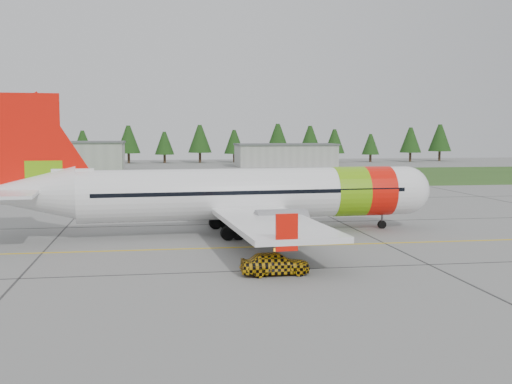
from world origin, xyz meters
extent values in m
plane|color=gray|center=(0.00, 0.00, 0.00)|extent=(320.00, 320.00, 0.00)
cylinder|color=white|center=(0.67, 14.51, 3.33)|extent=(28.14, 6.01, 4.19)
sphere|color=white|center=(14.60, 15.42, 3.33)|extent=(4.19, 4.19, 4.19)
cone|color=white|center=(-17.01, 13.34, 3.70)|extent=(7.78, 4.67, 4.19)
cube|color=black|center=(14.92, 15.44, 3.70)|extent=(1.90, 2.90, 0.60)
cylinder|color=#6FB40D|center=(9.24, 15.07, 3.33)|extent=(3.07, 4.44, 4.27)
cylinder|color=red|center=(11.81, 15.24, 3.33)|extent=(2.64, 4.41, 4.27)
cube|color=white|center=(0.13, 14.47, 2.15)|extent=(8.15, 34.68, 0.39)
cube|color=red|center=(-2.06, 31.44, 2.74)|extent=(1.30, 0.28, 2.15)
cube|color=red|center=(0.19, -2.64, 2.74)|extent=(1.30, 0.28, 2.15)
cylinder|color=gray|center=(1.35, 20.47, 1.56)|extent=(4.01, 2.50, 2.26)
cylinder|color=gray|center=(2.13, 8.68, 1.56)|extent=(4.01, 2.50, 2.26)
cube|color=red|center=(-16.80, 13.35, 7.30)|extent=(4.95, 0.71, 8.16)
cube|color=#6FB40D|center=(-15.62, 13.43, 4.94)|extent=(2.82, 0.63, 2.58)
cube|color=white|center=(-17.55, 13.30, 3.97)|extent=(4.24, 12.55, 0.24)
cylinder|color=slate|center=(12.46, 15.28, 0.75)|extent=(0.19, 0.19, 1.50)
cylinder|color=black|center=(12.46, 15.28, 0.37)|extent=(0.75, 0.35, 0.73)
cylinder|color=slate|center=(-1.13, 17.40, 1.02)|extent=(0.24, 0.24, 2.04)
cylinder|color=black|center=(-1.56, 17.37, 0.56)|extent=(1.15, 0.56, 1.12)
cylinder|color=slate|center=(-0.74, 11.40, 1.02)|extent=(0.24, 0.24, 2.04)
cylinder|color=black|center=(-1.17, 11.37, 0.56)|extent=(1.15, 0.56, 1.12)
imported|color=yellow|center=(-0.22, -1.28, 2.06)|extent=(1.46, 1.70, 4.12)
cube|color=#30561E|center=(0.00, 82.00, 0.01)|extent=(320.00, 50.00, 0.03)
cube|color=gold|center=(0.00, 8.00, 0.01)|extent=(120.00, 0.25, 0.02)
cube|color=#A8A8A3|center=(-30.00, 110.00, 3.00)|extent=(32.00, 14.00, 6.00)
cube|color=#A8A8A3|center=(25.00, 118.00, 2.60)|extent=(24.00, 12.00, 5.20)
camera|label=1|loc=(-7.20, -37.92, 8.40)|focal=45.00mm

